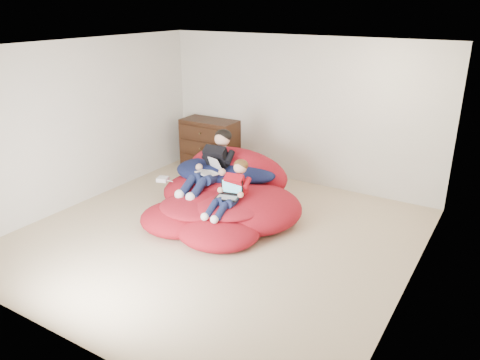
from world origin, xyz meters
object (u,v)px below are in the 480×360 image
object	(u,v)px
younger_boy	(232,188)
laptop_white	(210,168)
dresser	(210,145)
laptop_black	(230,193)
older_boy	(212,162)
beanbag_pile	(224,197)

from	to	relation	value
younger_boy	laptop_white	world-z (taller)	younger_boy
laptop_white	dresser	bearing A→B (deg)	125.16
laptop_white	laptop_black	bearing A→B (deg)	-35.90
older_boy	laptop_white	distance (m)	0.11
dresser	younger_boy	size ratio (longest dim) A/B	1.12
dresser	older_boy	world-z (taller)	older_boy
beanbag_pile	older_boy	size ratio (longest dim) A/B	1.96
older_boy	laptop_white	xyz separation A→B (m)	(0.00, -0.07, -0.08)
dresser	laptop_white	distance (m)	1.83
dresser	laptop_white	size ratio (longest dim) A/B	2.47
younger_boy	laptop_black	world-z (taller)	younger_boy
laptop_black	laptop_white	bearing A→B (deg)	144.10
older_boy	laptop_black	xyz separation A→B (m)	(0.67, -0.56, -0.16)
dresser	laptop_black	bearing A→B (deg)	-48.96
older_boy	younger_boy	xyz separation A→B (m)	(0.67, -0.50, -0.11)
dresser	younger_boy	distance (m)	2.57
dresser	younger_boy	xyz separation A→B (m)	(1.71, -1.91, 0.13)
laptop_black	beanbag_pile	bearing A→B (deg)	132.59
dresser	younger_boy	bearing A→B (deg)	-48.07
dresser	beanbag_pile	size ratio (longest dim) A/B	0.45
beanbag_pile	laptop_white	distance (m)	0.49
older_boy	laptop_black	bearing A→B (deg)	-39.80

